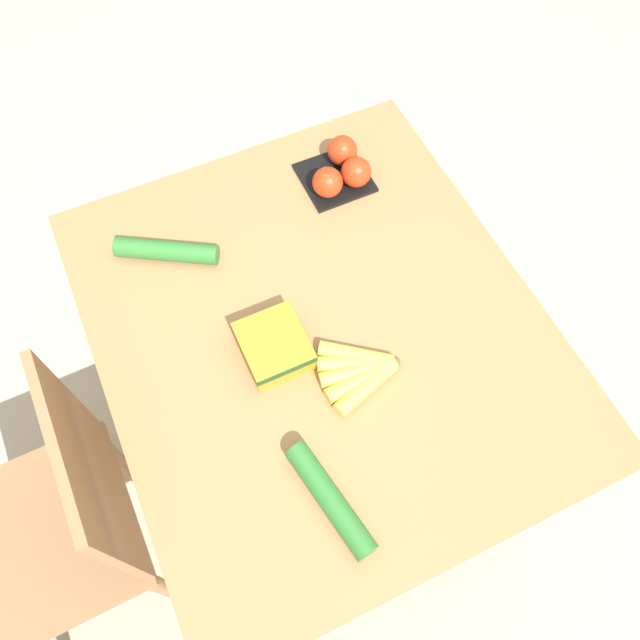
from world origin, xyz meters
name	(u,v)px	position (x,y,z in m)	size (l,w,h in m)	color
ground_plane	(320,434)	(0.00, 0.00, 0.00)	(12.00, 12.00, 0.00)	#B7A88E
dining_table	(320,348)	(0.00, 0.00, 0.65)	(1.10, 0.94, 0.76)	#9E7044
chair	(70,522)	(-0.09, 0.67, 0.49)	(0.43, 0.41, 0.93)	#8E6642
banana_bunch	(360,371)	(-0.14, -0.03, 0.78)	(0.17, 0.17, 0.03)	brown
tomato_pack	(341,170)	(0.35, -0.22, 0.80)	(0.16, 0.16, 0.08)	black
carrot_bag	(274,345)	(-0.01, 0.11, 0.79)	(0.15, 0.13, 0.06)	orange
cucumber_near	(330,499)	(-0.35, 0.14, 0.78)	(0.24, 0.09, 0.05)	#2D702D
cucumber_far	(167,251)	(0.31, 0.24, 0.78)	(0.16, 0.23, 0.05)	#2D702D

